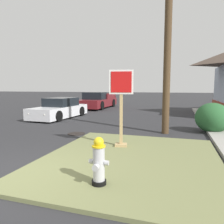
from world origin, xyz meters
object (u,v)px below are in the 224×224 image
(manhole_cover, at_px, (76,134))
(pickup_truck_maroon, at_px, (97,101))
(fire_hydrant, at_px, (99,162))
(stop_sign, at_px, (121,110))
(utility_pole, at_px, (169,14))
(parked_sedan_white, at_px, (60,109))

(manhole_cover, distance_m, pickup_truck_maroon, 11.09)
(fire_hydrant, height_order, stop_sign, stop_sign)
(utility_pole, bearing_deg, parked_sedan_white, 157.05)
(fire_hydrant, distance_m, utility_pole, 6.89)
(parked_sedan_white, bearing_deg, utility_pole, -22.95)
(pickup_truck_maroon, bearing_deg, parked_sedan_white, -89.68)
(parked_sedan_white, xyz_separation_m, utility_pole, (6.60, -2.79, 4.21))
(manhole_cover, height_order, parked_sedan_white, parked_sedan_white)
(fire_hydrant, height_order, parked_sedan_white, parked_sedan_white)
(utility_pole, bearing_deg, pickup_truck_maroon, 125.11)
(fire_hydrant, relative_size, manhole_cover, 1.29)
(fire_hydrant, relative_size, utility_pole, 0.10)
(fire_hydrant, xyz_separation_m, manhole_cover, (-2.56, 4.17, -0.50))
(pickup_truck_maroon, bearing_deg, fire_hydrant, -68.83)
(stop_sign, height_order, utility_pole, utility_pole)
(stop_sign, height_order, pickup_truck_maroon, stop_sign)
(fire_hydrant, bearing_deg, pickup_truck_maroon, 111.17)
(fire_hydrant, distance_m, pickup_truck_maroon, 15.85)
(fire_hydrant, bearing_deg, stop_sign, 95.80)
(manhole_cover, bearing_deg, utility_pole, 18.74)
(manhole_cover, bearing_deg, parked_sedan_white, 128.18)
(manhole_cover, relative_size, pickup_truck_maroon, 0.12)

